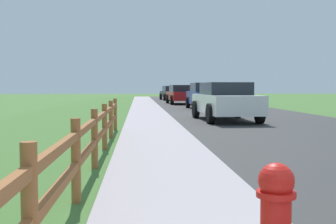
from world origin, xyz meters
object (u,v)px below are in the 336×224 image
at_px(parked_car_red, 181,94).
at_px(parked_car_black, 172,93).
at_px(parked_suv_white, 225,101).
at_px(parked_car_blue, 205,96).

relative_size(parked_car_red, parked_car_black, 1.02).
bearing_deg(parked_suv_white, parked_car_black, 90.00).
bearing_deg(parked_suv_white, parked_car_blue, 86.18).
distance_m(parked_suv_white, parked_car_blue, 9.01).
height_order(parked_suv_white, parked_car_black, parked_suv_white).
bearing_deg(parked_suv_white, parked_car_red, 90.36).
bearing_deg(parked_car_red, parked_suv_white, -89.64).
bearing_deg(parked_car_blue, parked_car_red, 95.05).
distance_m(parked_car_blue, parked_car_red, 8.02).
xyz_separation_m(parked_suv_white, parked_car_red, (-0.11, 16.98, -0.01)).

